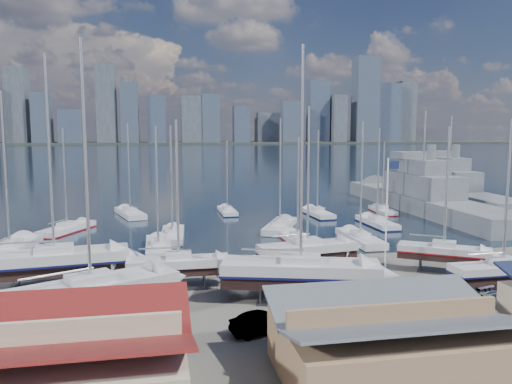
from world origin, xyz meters
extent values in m
plane|color=#605E59|center=(0.00, -10.00, 0.00)|extent=(1400.00, 1400.00, 0.00)
cube|color=#1B2D3F|center=(0.00, 300.00, -0.15)|extent=(1400.00, 600.00, 0.40)
cube|color=#2D332D|center=(0.00, 560.00, 1.10)|extent=(1400.00, 80.00, 2.20)
cube|color=#595E66|center=(-168.55, 559.47, 44.11)|extent=(22.49, 24.47, 83.83)
cube|color=#3D4756|center=(-141.97, 552.31, 30.18)|extent=(19.55, 21.83, 55.97)
cube|color=#475166|center=(-111.19, 558.58, 20.77)|extent=(26.03, 30.49, 37.14)
cube|color=#595E66|center=(-70.96, 546.95, 46.02)|extent=(21.60, 16.58, 87.63)
cube|color=#3D4756|center=(-45.38, 548.38, 36.00)|extent=(19.42, 28.42, 67.60)
cube|color=#475166|center=(-15.00, 551.59, 29.25)|extent=(20.24, 23.80, 54.09)
cube|color=#595E66|center=(25.78, 548.33, 29.20)|extent=(24.62, 19.72, 54.00)
cube|color=#3D4756|center=(47.64, 546.55, 30.18)|extent=(20.75, 17.93, 55.97)
cube|color=#475166|center=(84.09, 544.87, 23.71)|extent=(18.36, 16.25, 43.03)
cube|color=#595E66|center=(120.24, 563.78, 20.05)|extent=(28.49, 22.03, 35.69)
cube|color=#3D4756|center=(145.71, 546.00, 26.75)|extent=(23.34, 17.87, 49.11)
cube|color=#475166|center=(184.98, 560.84, 40.18)|extent=(25.35, 19.79, 75.95)
cube|color=#595E66|center=(208.39, 554.33, 31.04)|extent=(17.00, 27.45, 57.67)
cube|color=#3D4756|center=(245.53, 554.25, 55.22)|extent=(29.28, 24.05, 106.04)
cube|color=#475166|center=(277.54, 563.71, 39.40)|extent=(30.82, 28.37, 74.41)
cube|color=#595E66|center=(307.39, 565.54, 40.94)|extent=(21.74, 17.03, 77.48)
cube|color=#BFB293|center=(-18.00, -26.00, 1.60)|extent=(14.00, 9.00, 3.20)
cube|color=maroon|center=(-18.00, -26.00, 3.80)|extent=(14.70, 9.45, 1.41)
cube|color=#8C6B4C|center=(0.00, -26.00, 1.50)|extent=(12.00, 8.00, 3.00)
cube|color=slate|center=(0.00, -26.00, 3.54)|extent=(12.60, 8.40, 1.27)
cube|color=#2D2D33|center=(-20.93, -6.13, 0.08)|extent=(6.94, 3.79, 0.16)
cube|color=black|center=(-20.93, -6.13, 1.68)|extent=(12.31, 4.25, 0.96)
cube|color=#B9B9BD|center=(-20.93, -6.13, 2.65)|extent=(12.36, 4.75, 0.96)
cube|color=#0C103E|center=(-20.93, -6.13, 2.20)|extent=(12.49, 4.80, 0.19)
cube|color=#B9B9BD|center=(-20.93, -6.13, 3.38)|extent=(3.23, 2.36, 0.50)
cylinder|color=#B2B2B7|center=(-20.93, -6.13, 11.26)|extent=(0.22, 0.22, 16.27)
cube|color=#2D2D33|center=(-16.79, -15.45, 0.08)|extent=(7.14, 5.62, 0.16)
cube|color=black|center=(-16.79, -15.45, 1.67)|extent=(11.80, 7.90, 0.95)
cube|color=#B9B9BD|center=(-16.79, -15.45, 2.62)|extent=(12.03, 8.35, 0.95)
cube|color=maroon|center=(-16.79, -15.45, 2.18)|extent=(12.15, 8.43, 0.19)
cube|color=#B9B9BD|center=(-16.79, -15.45, 3.34)|extent=(3.54, 3.12, 0.50)
cylinder|color=#B2B2B7|center=(-16.79, -15.45, 11.07)|extent=(0.22, 0.22, 15.96)
cube|color=#2D2D33|center=(-10.66, -8.12, 0.08)|extent=(4.73, 2.21, 0.16)
cube|color=black|center=(-10.66, -8.12, 1.54)|extent=(8.58, 2.13, 0.68)
cube|color=#B9B9BD|center=(-10.66, -8.12, 2.23)|extent=(8.58, 2.49, 0.68)
cube|color=#B9B9BD|center=(-10.66, -8.12, 2.82)|extent=(2.15, 1.46, 0.50)
cylinder|color=#B2B2B7|center=(-10.66, -8.12, 8.34)|extent=(0.22, 0.22, 11.55)
cube|color=#2D2D33|center=(-1.50, -13.33, 0.08)|extent=(7.26, 4.78, 0.16)
cube|color=black|center=(-1.50, -13.33, 1.69)|extent=(12.46, 6.13, 0.97)
cube|color=#B9B9BD|center=(-1.50, -13.33, 2.66)|extent=(12.60, 6.62, 0.97)
cube|color=#0C103E|center=(-1.50, -13.33, 2.21)|extent=(12.72, 6.68, 0.19)
cube|color=#B9B9BD|center=(-1.50, -13.33, 3.39)|extent=(3.48, 2.80, 0.50)
cylinder|color=#B2B2B7|center=(-1.50, -13.33, 11.33)|extent=(0.22, 0.22, 16.38)
cube|color=#2D2D33|center=(1.44, -5.40, 0.08)|extent=(5.50, 3.15, 0.16)
cube|color=black|center=(1.44, -5.40, 1.58)|extent=(9.67, 3.68, 0.75)
cube|color=#B9B9BD|center=(1.44, -5.40, 2.33)|extent=(9.73, 4.07, 0.75)
cube|color=#B9B9BD|center=(1.44, -5.40, 2.96)|extent=(2.58, 1.93, 0.50)
cylinder|color=#B2B2B7|center=(1.44, -5.40, 9.08)|extent=(0.22, 0.22, 12.74)
cube|color=#2D2D33|center=(14.93, -14.94, 0.08)|extent=(4.72, 2.20, 0.16)
cube|color=black|center=(14.93, -14.94, 1.54)|extent=(8.56, 2.12, 0.68)
cube|color=#B9B9BD|center=(14.93, -14.94, 2.23)|extent=(8.57, 2.48, 0.68)
cube|color=#0C103E|center=(14.93, -14.94, 1.91)|extent=(8.65, 2.50, 0.14)
cube|color=#B9B9BD|center=(14.93, -14.94, 2.82)|extent=(2.15, 1.46, 0.50)
cylinder|color=#B2B2B7|center=(14.93, -14.94, 8.33)|extent=(0.22, 0.22, 11.53)
cube|color=#2D2D33|center=(13.89, -8.13, 0.08)|extent=(4.92, 4.23, 0.16)
cube|color=black|center=(13.89, -8.13, 1.53)|extent=(7.94, 6.17, 0.66)
cube|color=#B9B9BD|center=(13.89, -8.13, 2.19)|extent=(8.13, 6.46, 0.66)
cube|color=maroon|center=(13.89, -8.13, 1.88)|extent=(8.21, 6.52, 0.13)
cube|color=#B9B9BD|center=(13.89, -8.13, 2.77)|extent=(2.48, 2.29, 0.50)
cylinder|color=#B2B2B7|center=(13.89, -8.13, 8.07)|extent=(0.22, 0.22, 11.11)
cube|color=black|center=(-28.04, 6.71, -0.34)|extent=(3.69, 12.22, 0.96)
cube|color=#B9B9BD|center=(-28.04, 6.71, 0.63)|extent=(4.20, 12.26, 0.96)
cube|color=#0C103E|center=(-28.04, 6.71, 0.18)|extent=(4.24, 12.38, 0.19)
cube|color=#B9B9BD|center=(-28.04, 6.71, 1.36)|extent=(2.23, 3.15, 0.50)
cylinder|color=#B2B2B7|center=(-28.04, 6.71, 9.25)|extent=(0.22, 0.22, 16.27)
cube|color=black|center=(-24.27, 18.54, -0.25)|extent=(6.15, 9.54, 0.76)
cube|color=#B9B9BD|center=(-24.27, 18.54, 0.51)|extent=(6.51, 9.71, 0.76)
cube|color=maroon|center=(-24.27, 18.54, 0.16)|extent=(6.58, 9.81, 0.15)
cube|color=#B9B9BD|center=(-24.27, 18.54, 1.14)|extent=(2.47, 2.83, 0.50)
cylinder|color=#B2B2B7|center=(-24.27, 18.54, 7.30)|extent=(0.22, 0.22, 12.82)
cube|color=black|center=(-16.83, 29.97, -0.27)|extent=(5.13, 10.35, 0.81)
cube|color=#B9B9BD|center=(-16.83, 29.97, 0.53)|extent=(5.53, 10.47, 0.81)
cube|color=#B9B9BD|center=(-16.83, 29.97, 1.19)|extent=(2.33, 2.89, 0.50)
cylinder|color=#B2B2B7|center=(-16.83, 29.97, 7.74)|extent=(0.22, 0.22, 13.61)
cube|color=black|center=(-12.42, 5.70, -0.26)|extent=(2.38, 9.59, 0.77)
cube|color=#B9B9BD|center=(-12.42, 5.70, 0.51)|extent=(2.78, 9.60, 0.77)
cube|color=#0C103E|center=(-12.42, 5.70, 0.16)|extent=(2.81, 9.69, 0.15)
cube|color=#B9B9BD|center=(-12.42, 5.70, 1.14)|extent=(1.63, 2.41, 0.50)
cylinder|color=#B2B2B7|center=(-12.42, 5.70, 7.35)|extent=(0.22, 0.22, 12.92)
cube|color=black|center=(-10.71, 11.78, -0.26)|extent=(2.90, 9.77, 0.77)
cube|color=#B9B9BD|center=(-10.71, 11.78, 0.51)|extent=(3.31, 9.79, 0.77)
cube|color=#B9B9BD|center=(-10.71, 11.78, 1.15)|extent=(1.77, 2.51, 0.50)
cylinder|color=#B2B2B7|center=(-10.71, 11.78, 7.41)|extent=(0.22, 0.22, 13.01)
cube|color=black|center=(-1.49, 29.76, -0.21)|extent=(2.08, 8.22, 0.65)
cube|color=#B9B9BD|center=(-1.49, 29.76, 0.44)|extent=(2.42, 8.22, 0.65)
cube|color=#0C103E|center=(-1.49, 29.76, 0.14)|extent=(2.45, 8.30, 0.13)
cube|color=#B9B9BD|center=(-1.49, 29.76, 1.02)|extent=(1.41, 2.07, 0.50)
cylinder|color=#B2B2B7|center=(-1.49, 29.76, 6.30)|extent=(0.22, 0.22, 11.05)
cube|color=black|center=(3.82, 6.49, -0.23)|extent=(2.44, 8.79, 0.70)
cube|color=#B9B9BD|center=(3.82, 6.49, 0.47)|extent=(2.81, 8.81, 0.70)
cube|color=maroon|center=(3.82, 6.49, 0.15)|extent=(2.84, 8.90, 0.14)
cube|color=#B9B9BD|center=(3.82, 6.49, 1.07)|extent=(1.56, 2.24, 0.50)
cylinder|color=#B2B2B7|center=(3.82, 6.49, 6.70)|extent=(0.22, 0.22, 11.76)
cube|color=black|center=(3.67, 14.77, -0.28)|extent=(6.59, 10.46, 0.83)
cube|color=#B9B9BD|center=(3.67, 14.77, 0.55)|extent=(6.99, 10.64, 0.83)
cube|color=#B9B9BD|center=(3.67, 14.77, 1.21)|extent=(2.67, 3.09, 0.50)
cylinder|color=#B2B2B7|center=(3.67, 14.77, 7.97)|extent=(0.22, 0.22, 14.01)
cube|color=black|center=(12.18, 24.94, -0.25)|extent=(2.72, 9.47, 0.75)
cube|color=#B9B9BD|center=(12.18, 24.94, 0.50)|extent=(3.11, 9.49, 0.75)
cube|color=#0C103E|center=(12.18, 24.94, 0.15)|extent=(3.14, 9.58, 0.15)
cube|color=#B9B9BD|center=(12.18, 24.94, 1.12)|extent=(1.69, 2.42, 0.50)
cylinder|color=#B2B2B7|center=(12.18, 24.94, 7.19)|extent=(0.22, 0.22, 12.64)
cube|color=black|center=(11.25, 5.42, -0.27)|extent=(2.54, 10.00, 0.80)
cube|color=#B9B9BD|center=(11.25, 5.42, 0.53)|extent=(2.95, 10.01, 0.80)
cube|color=#B9B9BD|center=(11.25, 5.42, 1.18)|extent=(1.71, 2.52, 0.50)
cylinder|color=#B2B2B7|center=(11.25, 5.42, 7.65)|extent=(0.22, 0.22, 13.45)
cube|color=black|center=(17.82, 15.16, -0.25)|extent=(2.32, 9.48, 0.76)
cube|color=#B9B9BD|center=(17.82, 15.16, 0.50)|extent=(2.72, 9.49, 0.76)
cube|color=#0C103E|center=(17.82, 15.16, 0.16)|extent=(2.75, 9.58, 0.15)
cube|color=#B9B9BD|center=(17.82, 15.16, 1.13)|extent=(1.61, 2.38, 0.50)
cylinder|color=#B2B2B7|center=(17.82, 15.16, 7.27)|extent=(0.22, 0.22, 12.78)
cube|color=black|center=(23.63, 25.80, -0.21)|extent=(2.61, 8.16, 0.64)
cube|color=#B9B9BD|center=(23.63, 25.80, 0.44)|extent=(2.95, 8.19, 0.64)
cube|color=maroon|center=(23.63, 25.80, 0.14)|extent=(2.98, 8.27, 0.13)
cube|color=#B9B9BD|center=(23.63, 25.80, 1.01)|extent=(1.52, 2.12, 0.50)
cylinder|color=#B2B2B7|center=(23.63, 25.80, 6.17)|extent=(0.22, 0.22, 10.83)
cube|color=slate|center=(31.30, 26.97, 0.48)|extent=(8.67, 48.33, 4.34)
cube|color=slate|center=(31.30, 26.97, 4.45)|extent=(6.50, 16.98, 3.60)
cube|color=slate|center=(31.30, 26.97, 7.45)|extent=(4.82, 9.73, 2.40)
cube|color=slate|center=(31.39, 31.79, 9.15)|extent=(5.49, 4.92, 1.20)
cylinder|color=#B2B2B7|center=(31.30, 26.97, 12.65)|extent=(0.30, 0.30, 8.00)
cube|color=slate|center=(43.00, 37.97, 0.43)|extent=(9.51, 42.96, 3.83)
cube|color=slate|center=(43.00, 37.97, 4.15)|extent=(6.39, 15.23, 3.60)
cube|color=slate|center=(43.00, 37.97, 7.15)|extent=(4.62, 8.76, 2.40)
cube|color=slate|center=(43.27, 42.22, 8.85)|extent=(5.03, 4.55, 1.20)
cylinder|color=#B2B2B7|center=(43.00, 37.97, 12.35)|extent=(0.30, 0.30, 8.00)
imported|color=gray|center=(-13.94, -18.95, 0.73)|extent=(2.04, 4.41, 1.46)
imported|color=gray|center=(-5.64, -19.10, 0.71)|extent=(4.53, 2.24, 1.43)
imported|color=gray|center=(4.38, -18.83, 0.78)|extent=(2.72, 5.69, 1.56)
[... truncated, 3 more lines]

